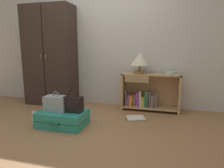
% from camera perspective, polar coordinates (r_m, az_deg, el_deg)
% --- Properties ---
extents(ground_plane, '(9.00, 9.00, 0.00)m').
position_cam_1_polar(ground_plane, '(2.86, -10.87, -13.26)').
color(ground_plane, '#9E7047').
extents(back_wall, '(6.40, 0.10, 2.60)m').
position_cam_1_polar(back_wall, '(4.02, -1.93, 12.65)').
color(back_wall, beige).
rests_on(back_wall, ground_plane).
extents(wardrobe, '(1.00, 0.47, 1.95)m').
position_cam_1_polar(wardrobe, '(4.21, -17.36, 7.69)').
color(wardrobe, '#33261E').
rests_on(wardrobe, ground_plane).
extents(bookshelf, '(1.05, 0.34, 0.68)m').
position_cam_1_polar(bookshelf, '(3.72, 10.27, -2.51)').
color(bookshelf, tan).
rests_on(bookshelf, ground_plane).
extents(table_lamp, '(0.34, 0.34, 0.38)m').
position_cam_1_polar(table_lamp, '(3.61, 8.03, 6.96)').
color(table_lamp, olive).
rests_on(table_lamp, bookshelf).
extents(bowl, '(0.16, 0.16, 0.05)m').
position_cam_1_polar(bowl, '(3.66, 16.34, 3.14)').
color(bowl, silver).
rests_on(bowl, bookshelf).
extents(suitcase_large, '(0.69, 0.49, 0.23)m').
position_cam_1_polar(suitcase_large, '(3.06, -13.97, -9.52)').
color(suitcase_large, teal).
rests_on(suitcase_large, ground_plane).
extents(train_case, '(0.33, 0.20, 0.29)m').
position_cam_1_polar(train_case, '(3.03, -15.77, -5.37)').
color(train_case, '#8E99A3').
rests_on(train_case, suitcase_large).
extents(handbag, '(0.27, 0.15, 0.32)m').
position_cam_1_polar(handbag, '(2.92, -11.13, -5.64)').
color(handbag, black).
rests_on(handbag, suitcase_large).
extents(bottle, '(0.06, 0.06, 0.20)m').
position_cam_1_polar(bottle, '(3.29, -21.45, -8.93)').
color(bottle, white).
rests_on(bottle, ground_plane).
extents(open_book_on_floor, '(0.36, 0.31, 0.02)m').
position_cam_1_polar(open_book_on_floor, '(3.31, 6.78, -9.68)').
color(open_book_on_floor, white).
rests_on(open_book_on_floor, ground_plane).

